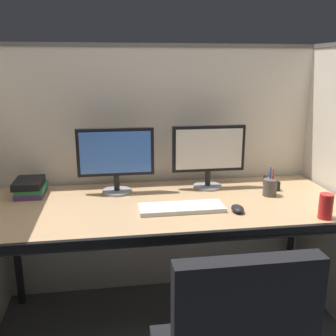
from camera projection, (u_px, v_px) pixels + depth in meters
name	position (u px, v px, depth m)	size (l,w,h in m)	color
cubicle_partition_rear	(159.00, 172.00, 2.45)	(2.21, 0.06, 1.57)	beige
desk	(170.00, 213.00, 2.04)	(1.90, 0.80, 0.74)	tan
monitor_left	(116.00, 156.00, 2.15)	(0.43, 0.17, 0.37)	gray
monitor_right	(209.00, 152.00, 2.24)	(0.43, 0.17, 0.37)	gray
keyboard_main	(182.00, 208.00, 1.94)	(0.43, 0.15, 0.02)	silver
computer_mouse	(238.00, 209.00, 1.91)	(0.06, 0.10, 0.04)	black
book_stack	(30.00, 187.00, 2.16)	(0.16, 0.21, 0.09)	#4C3366
soda_can	(326.00, 206.00, 1.82)	(0.07, 0.07, 0.12)	red
red_stapler	(271.00, 183.00, 2.29)	(0.04, 0.15, 0.06)	black
pen_cup	(270.00, 187.00, 2.14)	(0.08, 0.08, 0.16)	#4C4742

